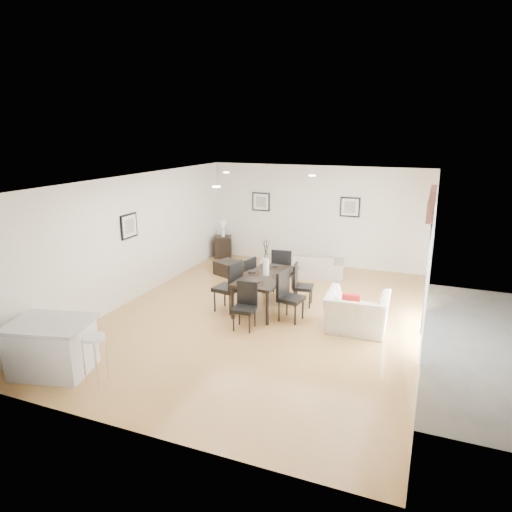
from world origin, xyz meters
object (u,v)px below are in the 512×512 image
at_px(dining_chair_foot, 282,268).
at_px(coffee_table, 232,269).
at_px(dining_chair_wfar, 247,276).
at_px(side_table, 223,247).
at_px(dining_table, 266,279).
at_px(dining_chair_wnear, 231,284).
at_px(sofa, 302,264).
at_px(dining_chair_head, 246,303).
at_px(kitchen_island, 52,347).
at_px(dining_chair_enear, 287,293).
at_px(armchair, 357,312).
at_px(bar_stool, 94,343).
at_px(dining_chair_efar, 300,282).

xyz_separation_m(dining_chair_foot, coffee_table, (-1.56, 0.66, -0.39)).
distance_m(dining_chair_wfar, side_table, 3.41).
bearing_deg(side_table, coffee_table, -57.22).
bearing_deg(dining_table, side_table, 130.47).
xyz_separation_m(coffee_table, side_table, (-0.97, 1.51, 0.14)).
bearing_deg(side_table, dining_table, -51.89).
bearing_deg(dining_chair_wnear, coffee_table, -147.76).
height_order(sofa, dining_chair_head, dining_chair_head).
relative_size(dining_table, kitchen_island, 1.28).
xyz_separation_m(sofa, dining_chair_enear, (0.52, -2.85, 0.25)).
relative_size(armchair, dining_chair_foot, 1.10).
relative_size(dining_chair_head, side_table, 1.41).
xyz_separation_m(sofa, dining_chair_foot, (-0.08, -1.38, 0.26)).
bearing_deg(sofa, dining_chair_foot, 76.70).
bearing_deg(dining_chair_wnear, kitchen_island, -16.99).
height_order(dining_chair_wnear, kitchen_island, dining_chair_wnear).
relative_size(dining_table, coffee_table, 1.97).
distance_m(dining_chair_wnear, coffee_table, 2.40).
xyz_separation_m(dining_chair_wnear, dining_chair_wfar, (-0.01, 0.85, -0.08)).
bearing_deg(coffee_table, dining_table, -25.24).
bearing_deg(bar_stool, dining_chair_head, 63.65).
distance_m(sofa, dining_chair_wfar, 2.15).
bearing_deg(kitchen_island, dining_table, 46.03).
distance_m(dining_chair_wfar, dining_chair_enear, 1.46).
bearing_deg(armchair, dining_chair_wfar, -20.31).
distance_m(dining_table, dining_chair_wnear, 0.74).
relative_size(armchair, dining_table, 0.64).
height_order(sofa, bar_stool, bar_stool).
height_order(dining_chair_wfar, bar_stool, dining_chair_wfar).
bearing_deg(armchair, kitchen_island, 36.56).
height_order(armchair, kitchen_island, kitchen_island).
relative_size(armchair, bar_stool, 1.51).
distance_m(dining_chair_wfar, coffee_table, 1.65).
height_order(dining_table, dining_chair_wnear, dining_chair_wnear).
bearing_deg(bar_stool, coffee_table, 92.84).
xyz_separation_m(dining_chair_head, kitchen_island, (-2.10, -2.60, -0.08)).
distance_m(dining_table, side_table, 4.11).
relative_size(sofa, dining_chair_enear, 2.11).
distance_m(dining_table, dining_chair_head, 1.07).
xyz_separation_m(dining_chair_enear, bar_stool, (-1.89, -3.24, 0.08)).
distance_m(dining_chair_enear, dining_chair_efar, 0.83).
relative_size(dining_chair_foot, bar_stool, 1.38).
height_order(dining_chair_head, coffee_table, dining_chair_head).
height_order(armchair, side_table, armchair).
bearing_deg(dining_chair_head, dining_table, 86.19).
bearing_deg(armchair, sofa, -58.77).
bearing_deg(dining_chair_foot, dining_table, 84.39).
relative_size(dining_chair_wnear, dining_chair_efar, 1.18).
xyz_separation_m(side_table, bar_stool, (1.24, -6.89, 0.32)).
height_order(dining_chair_wnear, bar_stool, dining_chair_wnear).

